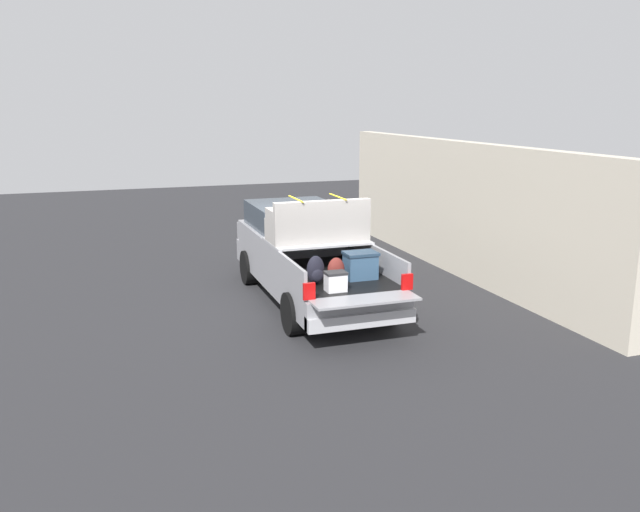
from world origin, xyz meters
The scene contains 3 objects.
ground_plane centered at (0.00, 0.00, 0.00)m, with size 40.00×40.00×0.00m, color #262628.
pickup_truck centered at (0.36, 0.00, 0.95)m, with size 6.05×2.06×2.23m.
building_facade centered at (1.21, -4.09, 1.57)m, with size 11.49×0.36×3.14m, color beige.
Camera 1 is at (-12.22, 3.99, 4.00)m, focal length 36.39 mm.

